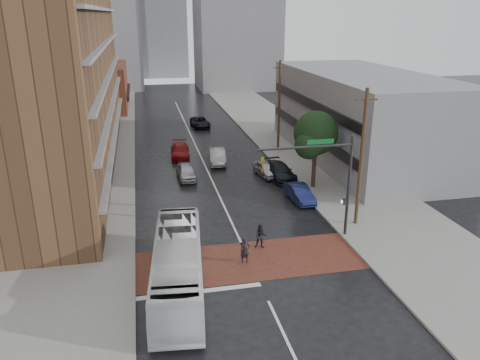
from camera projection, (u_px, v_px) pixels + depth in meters
name	position (u px, v px, depth m)	size (l,w,h in m)	color
ground	(251.00, 265.00, 28.87)	(160.00, 160.00, 0.00)	black
crosswalk	(249.00, 260.00, 29.33)	(14.00, 5.00, 0.02)	brown
sidewalk_west	(92.00, 159.00, 49.60)	(9.00, 90.00, 0.15)	gray
sidewalk_east	(298.00, 147.00, 54.14)	(9.00, 90.00, 0.15)	gray
apartment_block	(47.00, 21.00, 43.51)	(10.00, 44.00, 28.00)	brown
storefront_west	(101.00, 87.00, 75.07)	(8.00, 16.00, 7.00)	brown
building_east	(360.00, 116.00, 49.03)	(11.00, 26.00, 9.00)	gray
distant_tower_west	(92.00, 6.00, 92.58)	(18.00, 16.00, 32.00)	gray
distant_tower_center	(160.00, 25.00, 112.34)	(12.00, 10.00, 24.00)	gray
street_tree	(316.00, 136.00, 40.04)	(4.20, 4.10, 6.90)	#332319
signal_mast	(329.00, 173.00, 30.74)	(6.50, 0.30, 7.20)	#2D2D33
utility_pole_near	(361.00, 158.00, 32.56)	(1.60, 0.26, 10.00)	#473321
utility_pole_far	(279.00, 106.00, 50.98)	(1.60, 0.26, 10.00)	#473321
transit_bus	(178.00, 266.00, 25.73)	(2.57, 10.97, 3.05)	silver
pedestrian_a	(245.00, 250.00, 28.83)	(0.61, 0.40, 1.68)	black
pedestrian_b	(261.00, 236.00, 30.69)	(0.80, 0.63, 1.65)	black
car_travel_a	(186.00, 172.00, 43.67)	(1.61, 4.00, 1.36)	#AEAFB6
car_travel_b	(217.00, 156.00, 48.18)	(1.58, 4.54, 1.50)	#93959A
car_travel_c	(180.00, 151.00, 50.27)	(1.96, 4.82, 1.40)	maroon
suv_travel	(200.00, 122.00, 63.80)	(2.17, 4.71, 1.31)	black
car_parked_near	(299.00, 193.00, 38.47)	(1.42, 4.08, 1.34)	#151C4B
car_parked_mid	(280.00, 171.00, 43.72)	(2.02, 4.96, 1.44)	black
car_parked_far	(266.00, 169.00, 44.42)	(1.57, 3.91, 1.33)	#ADAFB5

